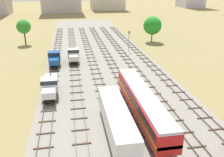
# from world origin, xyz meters

# --- Properties ---
(ground_plane) EXTENTS (480.00, 480.00, 0.00)m
(ground_plane) POSITION_xyz_m (0.00, 56.00, 0.00)
(ground_plane) COLOR olive
(ballast_bed) EXTENTS (26.54, 176.00, 0.01)m
(ballast_bed) POSITION_xyz_m (0.00, 56.00, 0.00)
(ballast_bed) COLOR gray
(ballast_bed) RESTS_ON ground
(track_far_left) EXTENTS (2.40, 126.00, 0.29)m
(track_far_left) POSITION_xyz_m (-11.27, 57.00, 0.14)
(track_far_left) COLOR #47382D
(track_far_left) RESTS_ON ground
(track_left) EXTENTS (2.40, 126.00, 0.29)m
(track_left) POSITION_xyz_m (-6.76, 57.00, 0.14)
(track_left) COLOR #47382D
(track_left) RESTS_ON ground
(track_centre_left) EXTENTS (2.40, 126.00, 0.29)m
(track_centre_left) POSITION_xyz_m (-2.25, 57.00, 0.14)
(track_centre_left) COLOR #47382D
(track_centre_left) RESTS_ON ground
(track_centre) EXTENTS (2.40, 126.00, 0.29)m
(track_centre) POSITION_xyz_m (2.25, 57.00, 0.14)
(track_centre) COLOR #47382D
(track_centre) RESTS_ON ground
(track_centre_right) EXTENTS (2.40, 126.00, 0.29)m
(track_centre_right) POSITION_xyz_m (6.76, 57.00, 0.14)
(track_centre_right) COLOR #47382D
(track_centre_right) RESTS_ON ground
(track_right) EXTENTS (2.40, 126.00, 0.29)m
(track_right) POSITION_xyz_m (11.27, 57.00, 0.14)
(track_right) COLOR #47382D
(track_right) RESTS_ON ground
(freight_boxcar_centre_left_near) EXTENTS (2.87, 14.00, 3.60)m
(freight_boxcar_centre_left_near) POSITION_xyz_m (-2.25, 38.54, 2.45)
(freight_boxcar_centre_left_near) COLOR white
(freight_boxcar_centre_left_near) RESTS_ON ground
(diesel_railcar_centre_mid) EXTENTS (2.96, 20.50, 3.80)m
(diesel_railcar_centre_mid) POSITION_xyz_m (2.25, 42.26, 2.60)
(diesel_railcar_centre_mid) COLOR red
(diesel_railcar_centre_mid) RESTS_ON ground
(shunter_loco_far_left_midfar) EXTENTS (2.74, 8.46, 3.10)m
(shunter_loco_far_left_midfar) POSITION_xyz_m (-11.27, 52.19, 2.01)
(shunter_loco_far_left_midfar) COLOR white
(shunter_loco_far_left_midfar) RESTS_ON ground
(shunter_loco_far_left_far) EXTENTS (2.74, 8.46, 3.10)m
(shunter_loco_far_left_far) POSITION_xyz_m (-11.27, 69.34, 2.01)
(shunter_loco_far_left_far) COLOR #194C8C
(shunter_loco_far_left_far) RESTS_ON ground
(shunter_loco_left_farther) EXTENTS (2.74, 8.46, 3.10)m
(shunter_loco_left_farther) POSITION_xyz_m (-6.76, 71.34, 2.01)
(shunter_loco_left_farther) COLOR beige
(shunter_loco_left_farther) RESTS_ON ground
(signal_post_nearest) EXTENTS (0.28, 0.47, 5.95)m
(signal_post_nearest) POSITION_xyz_m (9.01, 78.30, 3.74)
(signal_post_nearest) COLOR gray
(signal_post_nearest) RESTS_ON ground
(lineside_tree_0) EXTENTS (5.92, 5.92, 8.38)m
(lineside_tree_0) POSITION_xyz_m (19.36, 88.57, 5.41)
(lineside_tree_0) COLOR #4C331E
(lineside_tree_0) RESTS_ON ground
(lineside_tree_1) EXTENTS (4.33, 4.33, 7.87)m
(lineside_tree_1) POSITION_xyz_m (-21.32, 91.87, 5.68)
(lineside_tree_1) COLOR #4C331E
(lineside_tree_1) RESTS_ON ground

